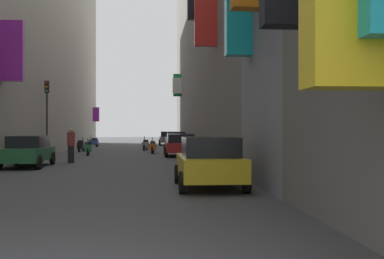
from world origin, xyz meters
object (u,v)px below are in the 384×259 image
(parked_car_grey, at_px, (169,138))
(scooter_blue, at_px, (94,142))
(parked_car_yellow, at_px, (209,162))
(scooter_orange, at_px, (153,147))
(scooter_green, at_px, (88,148))
(parked_car_white, at_px, (176,140))
(scooter_black, at_px, (81,145))
(traffic_light_near_corner, at_px, (47,106))
(pedestrian_crossing, at_px, (71,145))
(scooter_silver, at_px, (145,145))
(parked_car_red, at_px, (180,144))
(parked_car_green, at_px, (28,151))

(parked_car_grey, xyz_separation_m, scooter_blue, (-7.13, -5.38, -0.29))
(parked_car_yellow, height_order, scooter_orange, parked_car_yellow)
(scooter_green, relative_size, scooter_blue, 0.97)
(parked_car_white, height_order, parked_car_grey, parked_car_white)
(scooter_orange, xyz_separation_m, scooter_black, (-5.36, 3.21, 0.00))
(scooter_orange, distance_m, traffic_light_near_corner, 7.94)
(parked_car_white, relative_size, scooter_black, 2.18)
(parked_car_white, distance_m, pedestrian_crossing, 19.32)
(scooter_green, bearing_deg, scooter_silver, 62.42)
(parked_car_grey, bearing_deg, scooter_green, -106.36)
(scooter_green, bearing_deg, parked_car_red, -13.81)
(scooter_black, xyz_separation_m, pedestrian_crossing, (1.22, -12.81, 0.43))
(parked_car_white, distance_m, parked_car_green, 22.27)
(traffic_light_near_corner, bearing_deg, scooter_silver, 54.15)
(parked_car_white, height_order, scooter_black, parked_car_white)
(parked_car_white, xyz_separation_m, pedestrian_crossing, (-6.16, -18.30, 0.12))
(parked_car_grey, height_order, parked_car_red, parked_car_grey)
(parked_car_yellow, bearing_deg, scooter_green, 107.05)
(traffic_light_near_corner, bearing_deg, parked_car_grey, 68.92)
(parked_car_grey, distance_m, parked_car_green, 30.74)
(parked_car_green, height_order, scooter_silver, parked_car_green)
(parked_car_green, height_order, parked_car_yellow, parked_car_yellow)
(parked_car_yellow, height_order, scooter_green, parked_car_yellow)
(parked_car_grey, relative_size, scooter_blue, 2.16)
(parked_car_grey, relative_size, scooter_silver, 2.16)
(parked_car_green, xyz_separation_m, parked_car_red, (7.38, 8.45, -0.00))
(parked_car_grey, height_order, traffic_light_near_corner, traffic_light_near_corner)
(traffic_light_near_corner, bearing_deg, parked_car_green, -84.27)
(scooter_blue, xyz_separation_m, pedestrian_crossing, (1.30, -21.87, 0.43))
(parked_car_yellow, height_order, pedestrian_crossing, pedestrian_crossing)
(scooter_orange, height_order, traffic_light_near_corner, traffic_light_near_corner)
(parked_car_green, relative_size, scooter_black, 2.31)
(parked_car_green, xyz_separation_m, pedestrian_crossing, (1.53, 2.60, 0.15))
(parked_car_grey, relative_size, scooter_black, 2.03)
(scooter_orange, relative_size, pedestrian_crossing, 1.09)
(parked_car_green, bearing_deg, pedestrian_crossing, 59.54)
(scooter_green, bearing_deg, parked_car_yellow, -72.95)
(parked_car_grey, bearing_deg, parked_car_green, -103.84)
(scooter_blue, distance_m, traffic_light_near_corner, 16.18)
(scooter_green, bearing_deg, pedestrian_crossing, -89.73)
(parked_car_yellow, distance_m, scooter_black, 25.34)
(parked_car_grey, height_order, pedestrian_crossing, pedestrian_crossing)
(scooter_orange, bearing_deg, parked_car_grey, 84.54)
(scooter_blue, height_order, traffic_light_near_corner, traffic_light_near_corner)
(traffic_light_near_corner, bearing_deg, scooter_blue, 86.11)
(scooter_green, distance_m, scooter_blue, 14.63)
(parked_car_red, distance_m, pedestrian_crossing, 8.28)
(parked_car_white, distance_m, scooter_silver, 4.85)
(scooter_orange, bearing_deg, scooter_blue, 113.91)
(scooter_blue, bearing_deg, scooter_orange, -66.09)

